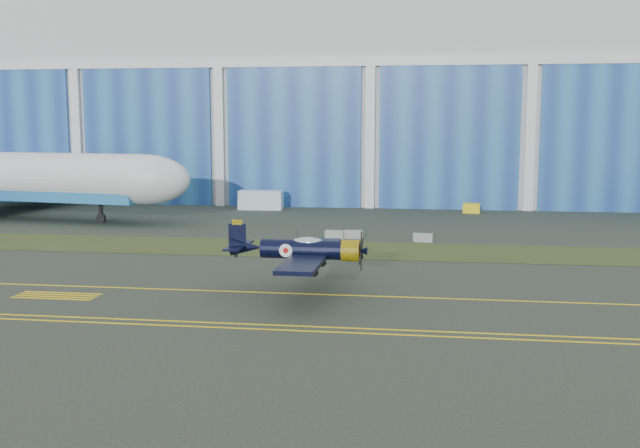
# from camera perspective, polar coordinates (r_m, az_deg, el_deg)

# --- Properties ---
(ground) EXTENTS (260.00, 260.00, 0.00)m
(ground) POSITION_cam_1_polar(r_m,az_deg,el_deg) (59.14, 0.09, -4.27)
(ground) COLOR #31392F
(ground) RESTS_ON ground
(grass_median) EXTENTS (260.00, 10.00, 0.02)m
(grass_median) POSITION_cam_1_polar(r_m,az_deg,el_deg) (72.77, 1.65, -1.95)
(grass_median) COLOR #475128
(grass_median) RESTS_ON ground
(hangar) EXTENTS (220.00, 45.70, 30.00)m
(hangar) POSITION_cam_1_polar(r_m,az_deg,el_deg) (129.30, 4.64, 8.98)
(hangar) COLOR silver
(hangar) RESTS_ON ground
(taxiway_centreline) EXTENTS (200.00, 0.20, 0.02)m
(taxiway_centreline) POSITION_cam_1_polar(r_m,az_deg,el_deg) (54.31, -0.66, -5.36)
(taxiway_centreline) COLOR yellow
(taxiway_centreline) RESTS_ON ground
(edge_line_near) EXTENTS (80.00, 0.20, 0.02)m
(edge_line_near) POSITION_cam_1_polar(r_m,az_deg,el_deg) (45.25, -2.53, -8.08)
(edge_line_near) COLOR yellow
(edge_line_near) RESTS_ON ground
(edge_line_far) EXTENTS (80.00, 0.20, 0.02)m
(edge_line_far) POSITION_cam_1_polar(r_m,az_deg,el_deg) (46.20, -2.30, -7.75)
(edge_line_far) COLOR yellow
(edge_line_far) RESTS_ON ground
(hold_short_ladder) EXTENTS (6.00, 2.40, 0.02)m
(hold_short_ladder) POSITION_cam_1_polar(r_m,az_deg,el_deg) (57.04, -19.41, -5.17)
(hold_short_ladder) COLOR yellow
(hold_short_ladder) RESTS_ON ground
(warbird) EXTENTS (11.50, 13.81, 4.05)m
(warbird) POSITION_cam_1_polar(r_m,az_deg,el_deg) (53.77, -1.37, -1.94)
(warbird) COLOR black
(warbird) RESTS_ON ground
(shipping_container) EXTENTS (6.25, 2.72, 2.66)m
(shipping_container) POSITION_cam_1_polar(r_m,az_deg,el_deg) (105.75, -4.55, 1.84)
(shipping_container) COLOR #C8E1F8
(shipping_container) RESTS_ON ground
(tug) EXTENTS (2.39, 1.65, 1.31)m
(tug) POSITION_cam_1_polar(r_m,az_deg,el_deg) (103.40, 11.47, 1.19)
(tug) COLOR yellow
(tug) RESTS_ON ground
(barrier_a) EXTENTS (2.06, 0.88, 0.90)m
(barrier_a) POSITION_cam_1_polar(r_m,az_deg,el_deg) (79.30, 1.11, -0.81)
(barrier_a) COLOR gray
(barrier_a) RESTS_ON ground
(barrier_b) EXTENTS (2.00, 0.61, 0.90)m
(barrier_b) POSITION_cam_1_polar(r_m,az_deg,el_deg) (79.47, 2.55, -0.80)
(barrier_b) COLOR gray
(barrier_b) RESTS_ON ground
(barrier_c) EXTENTS (2.06, 0.88, 0.90)m
(barrier_c) POSITION_cam_1_polar(r_m,az_deg,el_deg) (77.95, 7.86, -1.04)
(barrier_c) COLOR gray
(barrier_c) RESTS_ON ground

